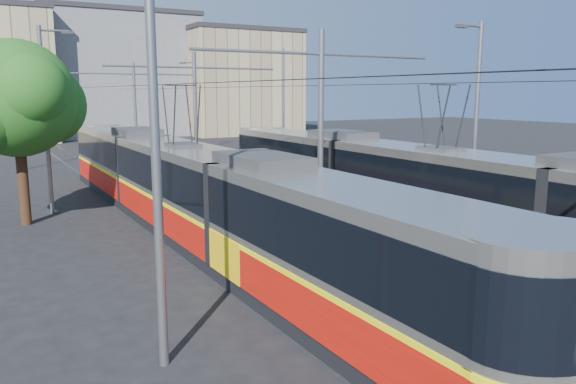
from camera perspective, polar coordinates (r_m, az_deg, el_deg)
ground at (r=14.22m, az=21.45°, el=-12.30°), size 160.00×160.00×0.00m
platform at (r=27.65m, az=-6.96°, el=-0.60°), size 4.00×50.00×0.30m
tactile_strip_left at (r=27.10m, az=-9.80°, el=-0.56°), size 0.70×50.00×0.01m
tactile_strip_right at (r=28.20m, az=-4.26°, el=-0.02°), size 0.70×50.00×0.01m
rails at (r=27.67m, az=-6.96°, el=-0.88°), size 8.71×70.00×0.03m
tram_left at (r=21.27m, az=-10.49°, el=0.34°), size 2.43×31.87×5.50m
tram_right at (r=20.18m, az=15.04°, el=0.07°), size 2.43×29.22×5.50m
catenary at (r=24.58m, az=-4.58°, el=8.38°), size 9.20×70.00×7.00m
street_lamps at (r=30.92m, az=-10.04°, el=7.97°), size 15.18×38.22×8.00m
shelter at (r=27.17m, az=-5.76°, el=2.09°), size 0.88×1.15×2.27m
tree at (r=24.63m, az=-25.23°, el=8.40°), size 5.02×4.64×7.29m
building_centre at (r=73.96m, az=-17.21°, el=11.31°), size 18.36×14.28×14.73m
building_right at (r=72.77m, az=-5.08°, el=11.06°), size 14.28×10.20×12.98m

